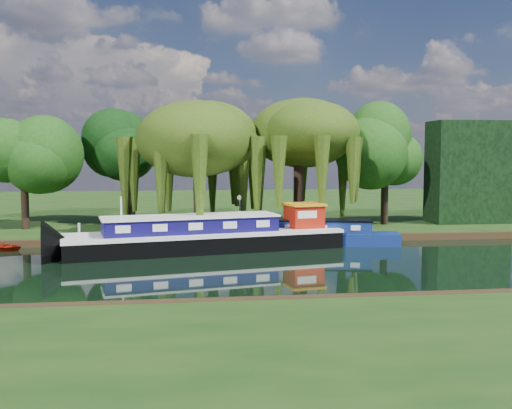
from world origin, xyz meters
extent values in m
plane|color=black|center=(0.00, 0.00, 0.00)|extent=(120.00, 120.00, 0.00)
cube|color=black|center=(0.00, 34.00, 0.23)|extent=(120.00, 52.00, 0.45)
cube|color=black|center=(-2.04, 5.55, 0.42)|extent=(17.00, 6.99, 1.11)
cube|color=silver|center=(-2.04, 5.55, 1.06)|extent=(17.11, 7.08, 0.20)
cube|color=#110C4A|center=(-2.95, 5.36, 1.61)|extent=(10.62, 4.69, 0.88)
cube|color=silver|center=(-2.95, 5.36, 2.10)|extent=(10.84, 4.91, 0.11)
cube|color=#98190B|center=(4.28, 6.86, 1.86)|extent=(2.40, 2.40, 1.38)
cube|color=orange|center=(4.28, 6.86, 2.63)|extent=(2.67, 2.67, 0.15)
cylinder|color=silver|center=(-6.92, 4.54, 2.28)|extent=(0.09, 0.09, 2.21)
cube|color=navy|center=(4.46, 7.20, 0.33)|extent=(12.11, 4.31, 0.90)
cube|color=navy|center=(4.46, 7.20, 1.15)|extent=(8.50, 3.11, 0.75)
cube|color=black|center=(4.46, 7.20, 1.57)|extent=(8.61, 3.23, 0.10)
cube|color=silver|center=(1.24, 7.07, 1.19)|extent=(0.60, 0.17, 0.32)
cube|color=silver|center=(3.29, 6.66, 1.19)|extent=(0.60, 0.17, 0.32)
cube|color=silver|center=(5.34, 6.25, 1.19)|extent=(0.60, 0.17, 0.32)
cube|color=silver|center=(7.39, 5.83, 1.19)|extent=(0.60, 0.17, 0.32)
cylinder|color=black|center=(-2.34, 10.74, 3.01)|extent=(0.66, 0.66, 5.12)
ellipsoid|color=#2E3E0D|center=(-2.34, 10.74, 6.70)|extent=(7.14, 7.14, 4.62)
cylinder|color=black|center=(4.88, 11.70, 3.03)|extent=(0.73, 0.73, 5.16)
ellipsoid|color=#2E3E0D|center=(4.88, 11.70, 6.76)|extent=(7.05, 7.05, 4.56)
cylinder|color=black|center=(-14.76, 13.99, 3.45)|extent=(0.54, 0.54, 6.00)
ellipsoid|color=#173E0F|center=(-14.76, 13.99, 5.91)|extent=(4.91, 4.91, 4.91)
cylinder|color=black|center=(-7.56, 17.82, 3.58)|extent=(0.54, 0.54, 6.27)
ellipsoid|color=black|center=(-7.56, 17.82, 6.15)|extent=(5.01, 5.01, 5.01)
cylinder|color=black|center=(12.03, 13.56, 3.53)|extent=(0.63, 0.63, 6.15)
ellipsoid|color=#173E0F|center=(12.03, 13.56, 6.04)|extent=(4.92, 4.92, 4.92)
cube|color=black|center=(19.00, 14.00, 4.45)|extent=(6.00, 3.00, 8.00)
cylinder|color=silver|center=(0.50, 10.50, 1.55)|extent=(0.10, 0.10, 2.20)
sphere|color=white|center=(0.50, 10.50, 2.83)|extent=(0.36, 0.36, 0.36)
cylinder|color=silver|center=(-10.00, 8.40, 0.95)|extent=(0.16, 0.16, 1.00)
cylinder|color=silver|center=(-4.00, 8.40, 0.95)|extent=(0.16, 0.16, 1.00)
cylinder|color=silver|center=(3.00, 8.40, 0.95)|extent=(0.16, 0.16, 1.00)
cylinder|color=silver|center=(9.00, 8.40, 0.95)|extent=(0.16, 0.16, 1.00)
camera|label=1|loc=(-3.25, -28.75, 5.68)|focal=40.00mm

